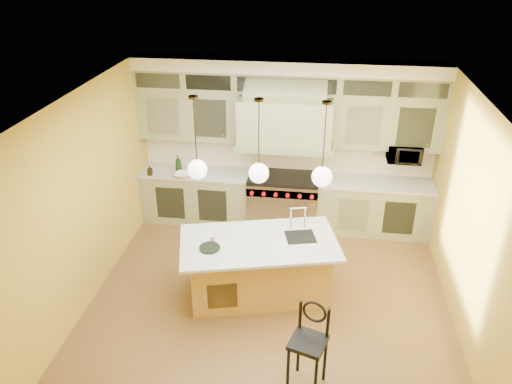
# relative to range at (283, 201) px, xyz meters

# --- Properties ---
(floor) EXTENTS (5.00, 5.00, 0.00)m
(floor) POSITION_rel_range_xyz_m (0.00, -2.14, -0.49)
(floor) COLOR brown
(floor) RESTS_ON ground
(ceiling) EXTENTS (5.00, 5.00, 0.00)m
(ceiling) POSITION_rel_range_xyz_m (0.00, -2.14, 2.41)
(ceiling) COLOR white
(ceiling) RESTS_ON wall_back
(wall_back) EXTENTS (5.00, 0.00, 5.00)m
(wall_back) POSITION_rel_range_xyz_m (0.00, 0.36, 0.96)
(wall_back) COLOR gold
(wall_back) RESTS_ON ground
(wall_front) EXTENTS (5.00, 0.00, 5.00)m
(wall_front) POSITION_rel_range_xyz_m (0.00, -4.64, 0.96)
(wall_front) COLOR gold
(wall_front) RESTS_ON ground
(wall_left) EXTENTS (0.00, 5.00, 5.00)m
(wall_left) POSITION_rel_range_xyz_m (-2.50, -2.14, 0.96)
(wall_left) COLOR gold
(wall_left) RESTS_ON ground
(wall_right) EXTENTS (0.00, 5.00, 5.00)m
(wall_right) POSITION_rel_range_xyz_m (2.50, -2.14, 0.96)
(wall_right) COLOR gold
(wall_right) RESTS_ON ground
(back_cabinetry) EXTENTS (5.00, 0.77, 2.90)m
(back_cabinetry) POSITION_rel_range_xyz_m (0.00, 0.09, 0.94)
(back_cabinetry) COLOR gray
(back_cabinetry) RESTS_ON floor
(range) EXTENTS (1.20, 0.74, 0.96)m
(range) POSITION_rel_range_xyz_m (0.00, 0.00, 0.00)
(range) COLOR silver
(range) RESTS_ON floor
(kitchen_island) EXTENTS (2.34, 1.63, 1.35)m
(kitchen_island) POSITION_rel_range_xyz_m (-0.17, -1.98, -0.01)
(kitchen_island) COLOR #B0833E
(kitchen_island) RESTS_ON floor
(counter_stool) EXTENTS (0.48, 0.48, 1.09)m
(counter_stool) POSITION_rel_range_xyz_m (0.59, -3.52, 0.13)
(counter_stool) COLOR black
(counter_stool) RESTS_ON floor
(microwave) EXTENTS (0.54, 0.37, 0.30)m
(microwave) POSITION_rel_range_xyz_m (1.95, 0.11, 0.96)
(microwave) COLOR black
(microwave) RESTS_ON back_cabinetry
(oil_bottle_a) EXTENTS (0.12, 0.13, 0.29)m
(oil_bottle_a) POSITION_rel_range_xyz_m (-1.84, 0.01, 0.60)
(oil_bottle_a) COLOR black
(oil_bottle_a) RESTS_ON back_cabinetry
(oil_bottle_b) EXTENTS (0.08, 0.08, 0.18)m
(oil_bottle_b) POSITION_rel_range_xyz_m (-2.29, -0.22, 0.54)
(oil_bottle_b) COLOR black
(oil_bottle_b) RESTS_ON back_cabinetry
(fruit_bowl) EXTENTS (0.31, 0.31, 0.07)m
(fruit_bowl) POSITION_rel_range_xyz_m (-1.71, -0.22, 0.49)
(fruit_bowl) COLOR white
(fruit_bowl) RESTS_ON back_cabinetry
(cup) EXTENTS (0.11, 0.11, 0.10)m
(cup) POSITION_rel_range_xyz_m (-0.77, -2.11, 0.48)
(cup) COLOR white
(cup) RESTS_ON kitchen_island
(pendant_left) EXTENTS (0.26, 0.26, 1.11)m
(pendant_left) POSITION_rel_range_xyz_m (-0.97, -1.98, 1.46)
(pendant_left) COLOR #2D2319
(pendant_left) RESTS_ON ceiling
(pendant_center) EXTENTS (0.26, 0.26, 1.11)m
(pendant_center) POSITION_rel_range_xyz_m (-0.17, -1.98, 1.46)
(pendant_center) COLOR #2D2319
(pendant_center) RESTS_ON ceiling
(pendant_right) EXTENTS (0.26, 0.26, 1.11)m
(pendant_right) POSITION_rel_range_xyz_m (0.63, -1.98, 1.46)
(pendant_right) COLOR #2D2319
(pendant_right) RESTS_ON ceiling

